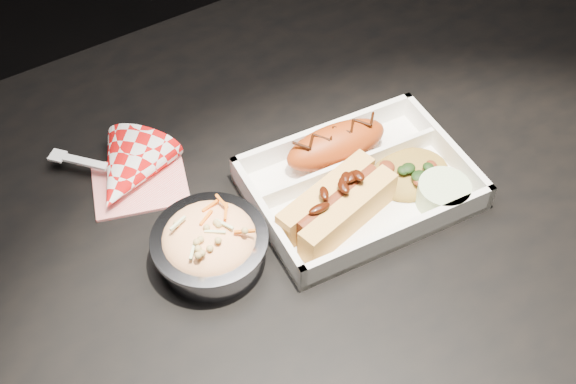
# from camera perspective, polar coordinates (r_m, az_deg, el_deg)

# --- Properties ---
(dining_table) EXTENTS (1.20, 0.80, 0.75)m
(dining_table) POSITION_cam_1_polar(r_m,az_deg,el_deg) (0.92, 1.42, -4.01)
(dining_table) COLOR black
(dining_table) RESTS_ON ground
(food_tray) EXTENTS (0.27, 0.20, 0.04)m
(food_tray) POSITION_cam_1_polar(r_m,az_deg,el_deg) (0.85, 5.58, 0.38)
(food_tray) COLOR white
(food_tray) RESTS_ON dining_table
(fried_pastry) EXTENTS (0.14, 0.06, 0.05)m
(fried_pastry) POSITION_cam_1_polar(r_m,az_deg,el_deg) (0.87, 3.83, 3.76)
(fried_pastry) COLOR #A33C10
(fried_pastry) RESTS_ON food_tray
(hotdog) EXTENTS (0.15, 0.09, 0.06)m
(hotdog) POSITION_cam_1_polar(r_m,az_deg,el_deg) (0.80, 3.92, -0.96)
(hotdog) COLOR #E8AA4F
(hotdog) RESTS_ON food_tray
(fried_rice_mound) EXTENTS (0.10, 0.09, 0.03)m
(fried_rice_mound) POSITION_cam_1_polar(r_m,az_deg,el_deg) (0.86, 9.75, 1.91)
(fried_rice_mound) COLOR #A88030
(fried_rice_mound) RESTS_ON food_tray
(cupcake_liner) EXTENTS (0.06, 0.06, 0.03)m
(cupcake_liner) POSITION_cam_1_polar(r_m,az_deg,el_deg) (0.84, 12.15, -0.17)
(cupcake_liner) COLOR #B6CF9C
(cupcake_liner) RESTS_ON food_tray
(foil_coleslaw_cup) EXTENTS (0.13, 0.13, 0.07)m
(foil_coleslaw_cup) POSITION_cam_1_polar(r_m,az_deg,el_deg) (0.78, -6.19, -4.05)
(foil_coleslaw_cup) COLOR silver
(foil_coleslaw_cup) RESTS_ON dining_table
(napkin_fork) EXTENTS (0.15, 0.15, 0.10)m
(napkin_fork) POSITION_cam_1_polar(r_m,az_deg,el_deg) (0.88, -12.61, 1.43)
(napkin_fork) COLOR red
(napkin_fork) RESTS_ON dining_table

